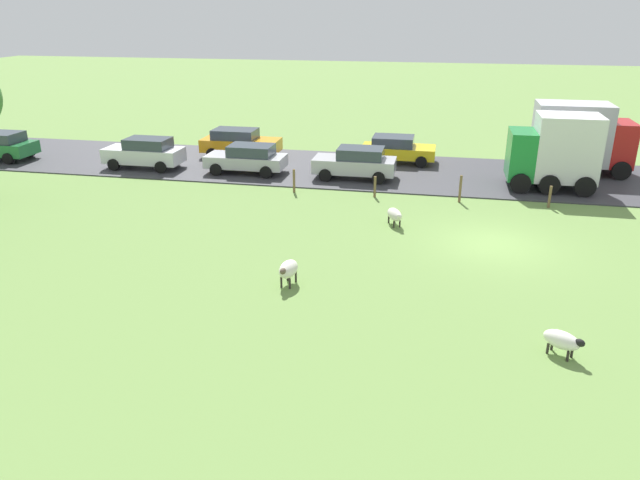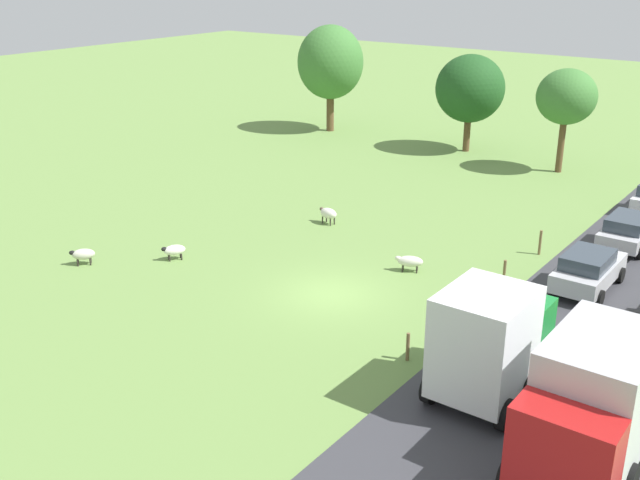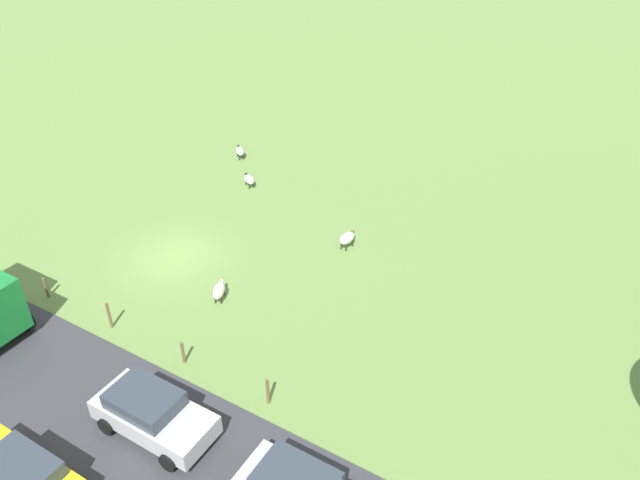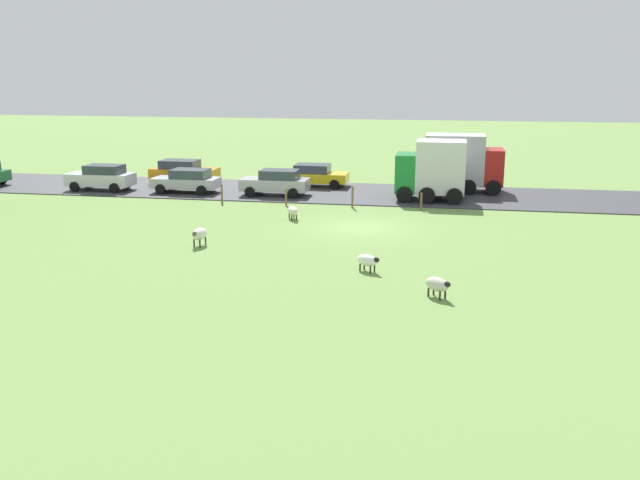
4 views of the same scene
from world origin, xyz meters
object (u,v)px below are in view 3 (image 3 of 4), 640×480
sheep_2 (240,151)px  car_3 (152,413)px  car_1 (15,478)px  sheep_1 (219,290)px  sheep_3 (347,238)px  sheep_0 (249,179)px

sheep_2 → car_3: 21.21m
car_1 → sheep_2: bearing=-159.0°
sheep_2 → car_3: car_3 is taller
sheep_1 → car_1: bearing=4.3°
car_3 → sheep_3: bearing=178.7°
sheep_0 → car_3: bearing=25.9°
sheep_1 → car_3: (6.69, 2.59, 0.43)m
sheep_3 → car_1: car_1 is taller
sheep_1 → sheep_3: 6.97m
sheep_3 → car_1: bearing=-7.0°
sheep_0 → sheep_3: size_ratio=0.95×
sheep_0 → car_1: (19.60, 5.84, 0.39)m
sheep_0 → car_3: car_3 is taller
sheep_0 → car_1: bearing=16.6°
sheep_3 → car_3: car_3 is taller
sheep_3 → car_3: bearing=-1.3°
sheep_2 → car_1: bearing=21.0°
sheep_0 → sheep_1: bearing=29.2°
car_1 → car_3: bearing=155.2°
car_1 → sheep_1: bearing=-175.7°
sheep_3 → car_1: 17.05m
sheep_1 → car_1: size_ratio=0.29×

